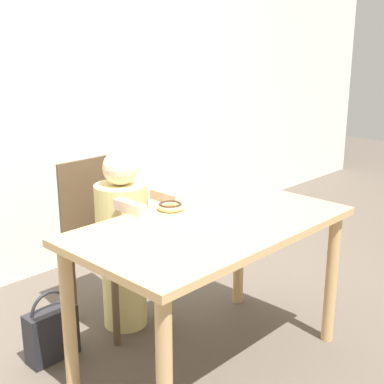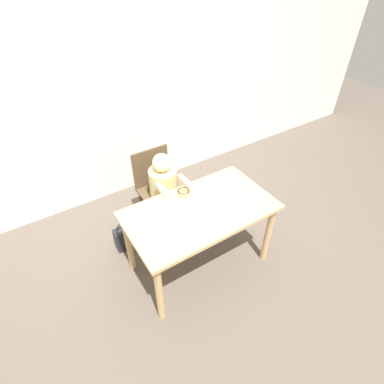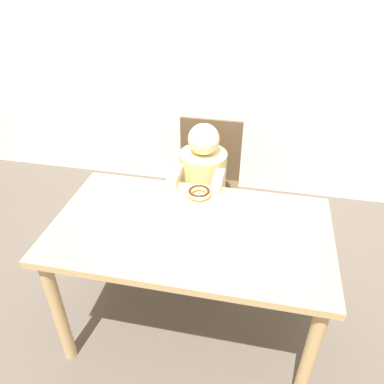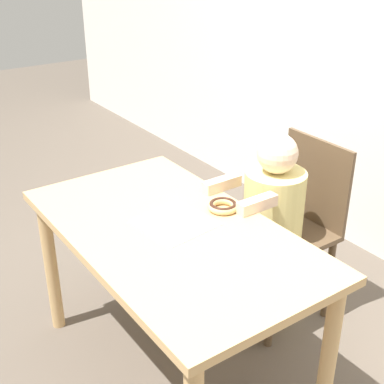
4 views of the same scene
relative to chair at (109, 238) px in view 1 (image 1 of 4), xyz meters
The scene contains 8 objects.
ground_plane 0.84m from the chair, 86.26° to the right, with size 12.00×12.00×0.00m, color brown.
wall_back 1.13m from the chair, 86.76° to the left, with size 8.00×0.05×2.50m.
dining_table 0.72m from the chair, 86.26° to the right, with size 1.27×0.72×0.72m.
chair is the anchor object (origin of this frame).
child_figure 0.12m from the chair, 90.00° to the right, with size 0.28×0.44×0.97m.
donut 0.52m from the chair, 85.12° to the right, with size 0.12×0.12×0.03m.
napkin 0.71m from the chair, 88.28° to the right, with size 0.29×0.29×0.00m.
handbag 0.57m from the chair, 164.92° to the right, with size 0.25×0.11×0.36m.
Camera 1 is at (-1.68, -1.50, 1.52)m, focal length 50.00 mm.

